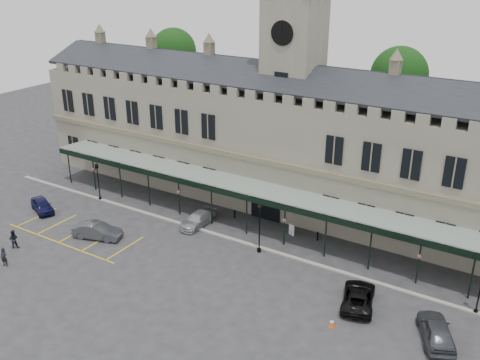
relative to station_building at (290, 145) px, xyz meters
The scene contains 21 objects.
ground 17.17m from the station_building, 90.00° to the right, with size 140.00×140.00×0.00m, color #2C2C2E.
station_building is the anchor object (origin of this frame).
clock_tower 6.64m from the station_building, 90.00° to the left, with size 5.60×5.60×24.80m.
canopy 9.37m from the station_building, 90.00° to the right, with size 50.00×4.10×4.30m.
kerb 12.22m from the station_building, 90.00° to the right, with size 60.00×0.40×0.12m, color gray.
parking_markings 23.26m from the station_building, 128.81° to the right, with size 16.00×6.00×0.01m, color gold, non-canonical shape.
tree_behind_left 24.64m from the station_building, 157.55° to the left, with size 6.00×6.00×16.00m.
tree_behind_mid 13.67m from the station_building, 48.65° to the left, with size 6.00×6.00×16.00m.
lamp_post_left 20.80m from the station_building, 149.30° to the right, with size 0.41×0.41×4.36m.
lamp_post_mid 11.91m from the station_building, 76.26° to the right, with size 0.46×0.46×4.81m.
traffic_cone 22.25m from the station_building, 54.75° to the right, with size 0.40×0.40×0.64m.
sign_board 9.69m from the station_building, 60.63° to the right, with size 0.63×0.22×1.10m.
bollard_left 9.27m from the station_building, 112.73° to the right, with size 0.16×0.16×0.90m, color black.
bollard_right 10.77m from the station_building, 45.18° to the right, with size 0.15×0.15×0.87m, color black.
car_left_a 26.48m from the station_building, 142.85° to the right, with size 1.61×4.00×1.36m, color black.
car_left_b 21.10m from the station_building, 124.48° to the right, with size 1.60×4.59×1.51m, color #3A3D42.
car_taxi 12.40m from the station_building, 117.17° to the right, with size 1.81×4.46×1.29m, color #989A9F.
car_van 19.90m from the station_building, 46.95° to the right, with size 2.30×4.99×1.39m, color black.
car_right_a 24.95m from the station_building, 38.57° to the right, with size 1.95×4.85×1.65m, color #3A3D42.
person_a 29.06m from the station_building, 120.91° to the right, with size 0.63×0.41×1.73m, color black.
person_b 28.16m from the station_building, 127.04° to the right, with size 0.86×0.67×1.78m, color black.
Camera 1 is at (23.11, -31.60, 24.41)m, focal length 40.00 mm.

